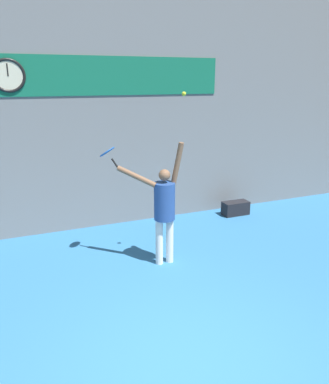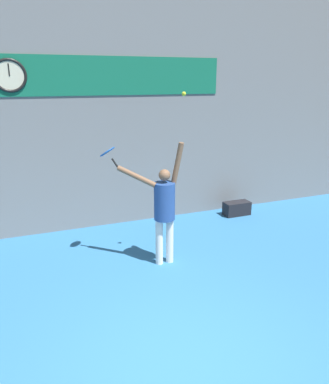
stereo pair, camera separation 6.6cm
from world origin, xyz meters
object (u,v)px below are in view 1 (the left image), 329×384
tennis_player (164,206)px  equipment_bag (235,208)px  tennis_ball (184,94)px  tennis_racket (108,153)px  scoreboard_clock (8,75)px

tennis_player → equipment_bag: bearing=33.1°
equipment_bag → tennis_ball: bearing=-141.3°
tennis_player → tennis_racket: size_ratio=5.62×
tennis_player → equipment_bag: size_ratio=3.43×
tennis_ball → equipment_bag: tennis_ball is taller
tennis_player → tennis_ball: tennis_ball is taller
scoreboard_clock → equipment_bag: bearing=-5.8°
tennis_racket → tennis_ball: 1.60m
scoreboard_clock → tennis_racket: 2.49m
tennis_player → equipment_bag: (2.53, 1.65, -0.91)m
tennis_player → scoreboard_clock: bearing=136.3°
tennis_racket → tennis_ball: (1.09, -0.67, 0.97)m
scoreboard_clock → tennis_racket: scoreboard_clock is taller
tennis_player → tennis_ball: 1.89m
tennis_player → equipment_bag: 3.15m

